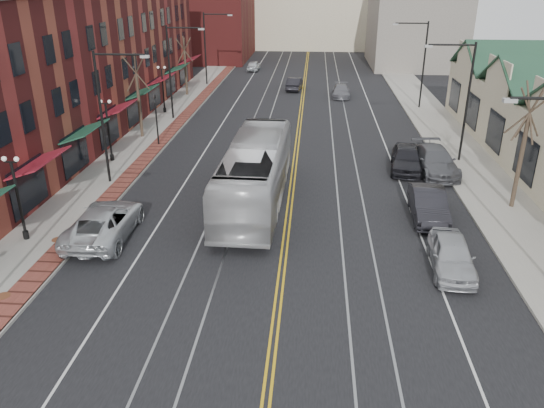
% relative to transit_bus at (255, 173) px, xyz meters
% --- Properties ---
extents(ground, '(160.00, 160.00, 0.00)m').
position_rel_transit_bus_xyz_m(ground, '(2.00, -13.73, -1.82)').
color(ground, black).
rests_on(ground, ground).
extents(sidewalk_left, '(4.00, 120.00, 0.15)m').
position_rel_transit_bus_xyz_m(sidewalk_left, '(-10.00, 6.27, -1.75)').
color(sidewalk_left, gray).
rests_on(sidewalk_left, ground).
extents(sidewalk_right, '(4.00, 120.00, 0.15)m').
position_rel_transit_bus_xyz_m(sidewalk_right, '(14.00, 6.27, -1.75)').
color(sidewalk_right, gray).
rests_on(sidewalk_right, ground).
extents(building_left, '(10.00, 50.00, 11.00)m').
position_rel_transit_bus_xyz_m(building_left, '(-17.00, 13.27, 3.68)').
color(building_left, maroon).
rests_on(building_left, ground).
extents(backdrop_left, '(14.00, 18.00, 14.00)m').
position_rel_transit_bus_xyz_m(backdrop_left, '(-14.00, 56.27, 5.18)').
color(backdrop_left, maroon).
rests_on(backdrop_left, ground).
extents(backdrop_mid, '(22.00, 14.00, 9.00)m').
position_rel_transit_bus_xyz_m(backdrop_mid, '(2.00, 71.27, 2.68)').
color(backdrop_mid, '#C0B493').
rests_on(backdrop_mid, ground).
extents(backdrop_right, '(12.00, 16.00, 11.00)m').
position_rel_transit_bus_xyz_m(backdrop_right, '(17.00, 51.27, 3.68)').
color(backdrop_right, slate).
rests_on(backdrop_right, ground).
extents(streetlight_l_1, '(3.33, 0.25, 8.00)m').
position_rel_transit_bus_xyz_m(streetlight_l_1, '(-9.05, 2.27, 3.20)').
color(streetlight_l_1, black).
rests_on(streetlight_l_1, sidewalk_left).
extents(streetlight_l_2, '(3.33, 0.25, 8.00)m').
position_rel_transit_bus_xyz_m(streetlight_l_2, '(-9.05, 18.27, 3.20)').
color(streetlight_l_2, black).
rests_on(streetlight_l_2, sidewalk_left).
extents(streetlight_l_3, '(3.33, 0.25, 8.00)m').
position_rel_transit_bus_xyz_m(streetlight_l_3, '(-9.05, 34.27, 3.20)').
color(streetlight_l_3, black).
rests_on(streetlight_l_3, sidewalk_left).
extents(streetlight_r_1, '(3.33, 0.25, 8.00)m').
position_rel_transit_bus_xyz_m(streetlight_r_1, '(13.05, 8.27, 3.20)').
color(streetlight_r_1, black).
rests_on(streetlight_r_1, sidewalk_right).
extents(streetlight_r_2, '(3.33, 0.25, 8.00)m').
position_rel_transit_bus_xyz_m(streetlight_r_2, '(13.05, 24.27, 3.20)').
color(streetlight_r_2, black).
rests_on(streetlight_r_2, sidewalk_right).
extents(lamppost_l_1, '(0.84, 0.28, 4.27)m').
position_rel_transit_bus_xyz_m(lamppost_l_1, '(-10.80, -5.73, 0.38)').
color(lamppost_l_1, black).
rests_on(lamppost_l_1, sidewalk_left).
extents(lamppost_l_2, '(0.84, 0.28, 4.27)m').
position_rel_transit_bus_xyz_m(lamppost_l_2, '(-10.80, 6.27, 0.38)').
color(lamppost_l_2, black).
rests_on(lamppost_l_2, sidewalk_left).
extents(lamppost_l_3, '(0.84, 0.28, 4.27)m').
position_rel_transit_bus_xyz_m(lamppost_l_3, '(-10.80, 20.27, 0.38)').
color(lamppost_l_3, black).
rests_on(lamppost_l_3, sidewalk_left).
extents(tree_left_near, '(1.78, 1.37, 6.48)m').
position_rel_transit_bus_xyz_m(tree_left_near, '(-10.50, 12.27, 1.69)').
color(tree_left_near, '#382B21').
rests_on(tree_left_near, sidewalk_left).
extents(tree_left_far, '(1.66, 1.28, 6.02)m').
position_rel_transit_bus_xyz_m(tree_left_far, '(-10.50, 28.27, 1.45)').
color(tree_left_far, '#382B21').
rests_on(tree_left_far, sidewalk_left).
extents(tree_right_mid, '(1.90, 1.46, 6.93)m').
position_rel_transit_bus_xyz_m(tree_right_mid, '(14.50, 0.27, 1.93)').
color(tree_right_mid, '#382B21').
rests_on(tree_right_mid, sidewalk_right).
extents(manhole_mid, '(0.60, 0.60, 0.02)m').
position_rel_transit_bus_xyz_m(manhole_mid, '(-9.20, -10.73, -1.67)').
color(manhole_mid, '#592D19').
rests_on(manhole_mid, sidewalk_left).
extents(manhole_far, '(0.60, 0.60, 0.02)m').
position_rel_transit_bus_xyz_m(manhole_far, '(-9.20, -5.73, -1.67)').
color(manhole_far, '#592D19').
rests_on(manhole_far, sidewalk_left).
extents(traffic_signal, '(0.18, 0.15, 3.80)m').
position_rel_transit_bus_xyz_m(traffic_signal, '(-8.60, 10.27, 0.52)').
color(traffic_signal, black).
rests_on(traffic_signal, sidewalk_left).
extents(transit_bus, '(3.38, 13.16, 3.65)m').
position_rel_transit_bus_xyz_m(transit_bus, '(0.00, 0.00, 0.00)').
color(transit_bus, silver).
rests_on(transit_bus, ground).
extents(parked_suv, '(2.89, 6.04, 1.66)m').
position_rel_transit_bus_xyz_m(parked_suv, '(-7.05, -4.97, -0.99)').
color(parked_suv, silver).
rests_on(parked_suv, ground).
extents(parked_car_a, '(2.09, 4.56, 1.51)m').
position_rel_transit_bus_xyz_m(parked_car_a, '(9.50, -6.90, -1.07)').
color(parked_car_a, '#B3B5BA').
rests_on(parked_car_a, ground).
extents(parked_car_b, '(1.90, 4.94, 1.61)m').
position_rel_transit_bus_xyz_m(parked_car_b, '(9.50, -1.41, -1.02)').
color(parked_car_b, black).
rests_on(parked_car_b, ground).
extents(parked_car_c, '(2.68, 5.84, 1.66)m').
position_rel_transit_bus_xyz_m(parked_car_c, '(11.30, 5.91, -1.00)').
color(parked_car_c, '#57585D').
rests_on(parked_car_c, ground).
extents(parked_car_d, '(2.66, 5.22, 1.70)m').
position_rel_transit_bus_xyz_m(parked_car_d, '(9.50, 6.21, -0.97)').
color(parked_car_d, black).
rests_on(parked_car_d, ground).
extents(distant_car_left, '(1.86, 4.36, 1.40)m').
position_rel_transit_bus_xyz_m(distant_car_left, '(0.96, 32.30, -1.12)').
color(distant_car_left, black).
rests_on(distant_car_left, ground).
extents(distant_car_right, '(1.97, 4.50, 1.29)m').
position_rel_transit_bus_xyz_m(distant_car_right, '(6.07, 29.02, -1.18)').
color(distant_car_right, slate).
rests_on(distant_car_right, ground).
extents(distant_car_far, '(1.76, 3.98, 1.33)m').
position_rel_transit_bus_xyz_m(distant_car_far, '(-5.07, 44.80, -1.16)').
color(distant_car_far, silver).
rests_on(distant_car_far, ground).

